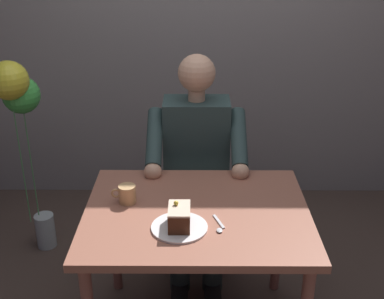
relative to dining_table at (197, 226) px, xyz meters
The scene contains 8 objects.
dining_table is the anchor object (origin of this frame).
chair 0.74m from the dining_table, 90.00° to the right, with size 0.42×0.42×0.88m.
seated_person 0.56m from the dining_table, 90.00° to the right, with size 0.53×0.58×1.25m.
dessert_plate 0.19m from the dining_table, 63.35° to the left, with size 0.24×0.24×0.01m, color white.
cake_slice 0.22m from the dining_table, 63.29° to the left, with size 0.09×0.14×0.11m.
coffee_cup 0.35m from the dining_table, 12.26° to the right, with size 0.11×0.08×0.08m.
dessert_spoon 0.19m from the dining_table, 124.36° to the left, with size 0.05×0.14×0.01m.
balloon_display 1.25m from the dining_table, 35.68° to the right, with size 0.24×0.29×1.21m.
Camera 1 is at (0.01, 1.89, 1.85)m, focal length 46.31 mm.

